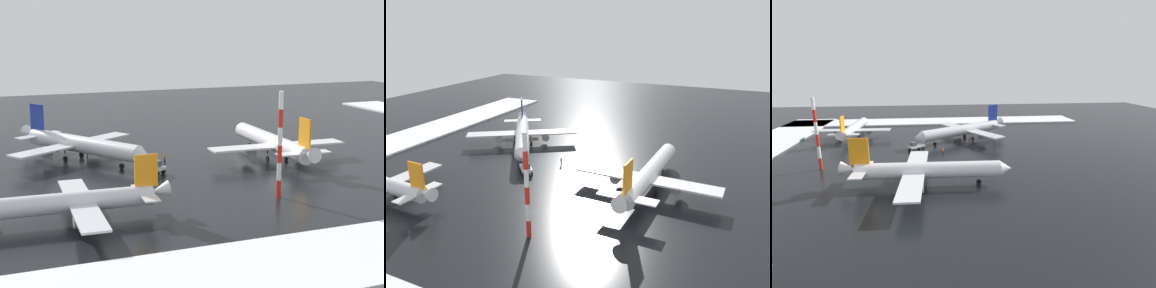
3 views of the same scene
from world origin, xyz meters
TOP-DOWN VIEW (x-y plane):
  - ground_plane at (0.00, 0.00)m, footprint 240.00×240.00m
  - snow_bank_left at (-67.00, 0.00)m, footprint 14.00×116.00m
  - airplane_foreground_jet at (-35.03, 8.80)m, footprint 25.89×30.18m
  - airplane_far_rear at (-43.22, -26.60)m, footprint 29.20×24.19m
  - airplane_parked_starboard at (0.78, -2.62)m, footprint 27.58×33.31m
  - pushback_tug at (-24.78, -5.75)m, footprint 4.68×4.91m
  - ground_crew_near_tug at (-33.37, 10.47)m, footprint 0.36×0.36m
  - ground_crew_mid_apron at (-20.24, 1.69)m, footprint 0.36×0.36m
  - antenna_mast at (-11.19, -26.37)m, footprint 0.70×0.70m

SIDE VIEW (x-z plane):
  - ground_plane at x=0.00m, z-range 0.00..0.00m
  - snow_bank_left at x=-67.00m, z-range 0.00..0.50m
  - ground_crew_near_tug at x=-33.37m, z-range 0.12..1.83m
  - ground_crew_mid_apron at x=-20.24m, z-range 0.12..1.83m
  - pushback_tug at x=-24.78m, z-range 0.03..2.53m
  - airplane_far_rear at x=-43.22m, z-range -1.47..7.21m
  - airplane_parked_starboard at x=0.78m, z-range -1.68..8.22m
  - airplane_foreground_jet at x=-35.03m, z-range -1.71..8.39m
  - antenna_mast at x=-11.19m, z-range 0.00..16.44m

